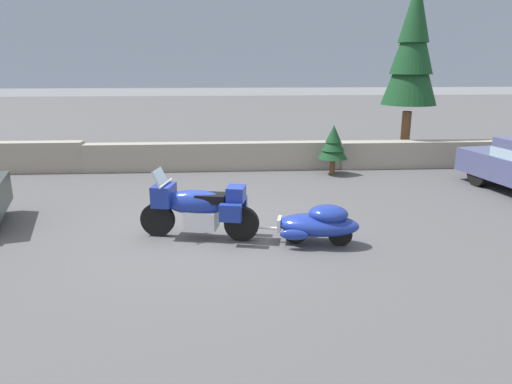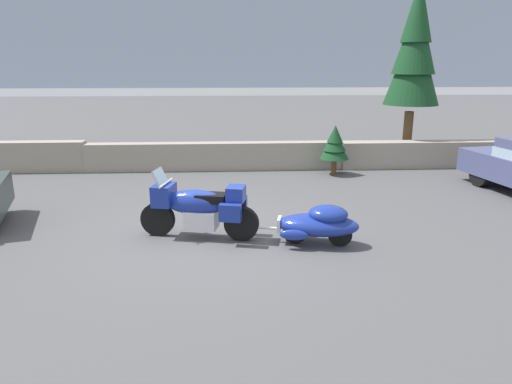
# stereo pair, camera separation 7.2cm
# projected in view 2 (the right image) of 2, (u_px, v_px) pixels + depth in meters

# --- Properties ---
(ground_plane) EXTENTS (80.00, 80.00, 0.00)m
(ground_plane) POSITION_uv_depth(u_px,v_px,m) (208.00, 235.00, 9.11)
(ground_plane) COLOR #4C4C4F
(stone_guard_wall) EXTENTS (24.00, 0.58, 0.94)m
(stone_guard_wall) POSITION_uv_depth(u_px,v_px,m) (223.00, 156.00, 14.58)
(stone_guard_wall) COLOR gray
(stone_guard_wall) RESTS_ON ground
(distant_ridgeline) EXTENTS (240.00, 80.00, 16.00)m
(distant_ridgeline) POSITION_uv_depth(u_px,v_px,m) (226.00, 40.00, 99.08)
(distant_ridgeline) COLOR #99A8BF
(distant_ridgeline) RESTS_ON ground
(touring_motorcycle) EXTENTS (2.29, 1.03, 1.33)m
(touring_motorcycle) POSITION_uv_depth(u_px,v_px,m) (198.00, 207.00, 8.81)
(touring_motorcycle) COLOR black
(touring_motorcycle) RESTS_ON ground
(car_shaped_trailer) EXTENTS (2.23, 1.01, 0.76)m
(car_shaped_trailer) POSITION_uv_depth(u_px,v_px,m) (318.00, 223.00, 8.53)
(car_shaped_trailer) COLOR black
(car_shaped_trailer) RESTS_ON ground
(pine_tree_tall) EXTENTS (1.78, 1.78, 5.89)m
(pine_tree_tall) POSITION_uv_depth(u_px,v_px,m) (415.00, 49.00, 14.84)
(pine_tree_tall) COLOR brown
(pine_tree_tall) RESTS_ON ground
(pine_sapling_near) EXTENTS (0.87, 0.87, 1.49)m
(pine_sapling_near) POSITION_uv_depth(u_px,v_px,m) (335.00, 144.00, 13.81)
(pine_sapling_near) COLOR brown
(pine_sapling_near) RESTS_ON ground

